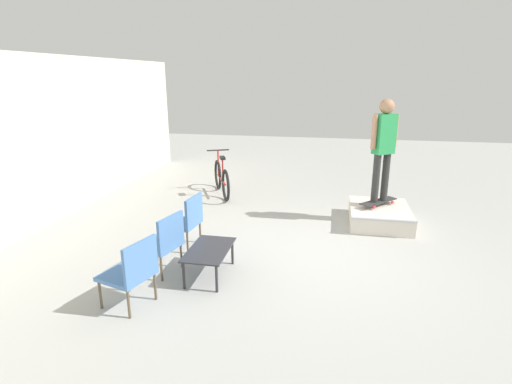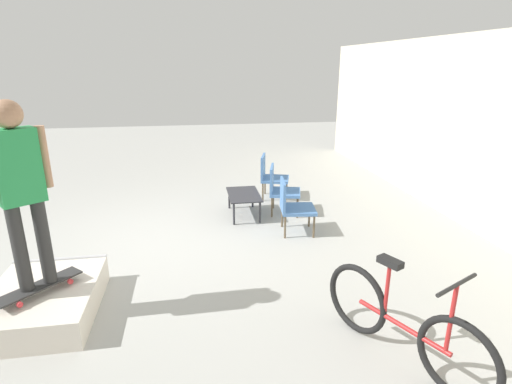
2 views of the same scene
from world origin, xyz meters
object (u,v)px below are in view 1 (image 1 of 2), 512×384
Objects in this scene: patio_chair_center at (163,241)px; bicycle at (222,179)px; skateboard_on_ramp at (378,201)px; skate_ramp_box at (379,215)px; person_skater at (384,142)px; coffee_table at (209,252)px; patio_chair_right at (186,219)px; patio_chair_left at (132,270)px.

patio_chair_center is 0.54× the size of bicycle.
bicycle is at bearing 115.42° from skateboard_on_ramp.
skate_ramp_box is 1.35m from person_skater.
skate_ramp_box is 3.58m from bicycle.
person_skater is (0.09, 0.03, 1.35)m from skate_ramp_box.
bicycle is (3.77, 0.90, 0.02)m from coffee_table.
patio_chair_right is at bearing 159.09° from bicycle.
skate_ramp_box is 3.55m from patio_chair_right.
patio_chair_left and patio_chair_right have the same top height.
person_skater is (0.00, -0.00, 1.11)m from skateboard_on_ramp.
patio_chair_left is at bearing -167.73° from person_skater.
coffee_table is 1.10m from patio_chair_left.
patio_chair_center is at bearing 92.05° from coffee_table.
skateboard_on_ramp is at bearing 127.20° from patio_chair_right.
bicycle is at bearing -160.92° from patio_chair_left.
skate_ramp_box is 1.60× the size of patio_chair_right.
skateboard_on_ramp is at bearing -134.67° from bicycle.
person_skater reaches higher than patio_chair_center.
coffee_table is at bearing -169.28° from person_skater.
skate_ramp_box is 1.60× the size of patio_chair_center.
skateboard_on_ramp is 4.07m from patio_chair_center.
skate_ramp_box is 0.86× the size of bicycle.
patio_chair_left is at bearing -176.99° from skateboard_on_ramp.
coffee_table is at bearing 106.80° from patio_chair_center.
skateboard_on_ramp is at bearing 16.14° from skate_ramp_box.
coffee_table is 0.66m from patio_chair_center.
person_skater is at bearing -42.81° from coffee_table.
skateboard_on_ramp is 1.11m from person_skater.
skateboard_on_ramp is 3.56m from patio_chair_right.
patio_chair_right is (-1.69, 3.11, 0.31)m from skate_ramp_box.
patio_chair_right is at bearing 173.55° from person_skater.
patio_chair_center is at bearing 7.03° from patio_chair_right.
patio_chair_center and patio_chair_right have the same top height.
person_skater reaches higher than coffee_table.
patio_chair_right is (0.85, 0.65, 0.12)m from coffee_table.
patio_chair_center is 0.87m from patio_chair_right.
skateboard_on_ramp is at bearing 154.77° from patio_chair_left.
skate_ramp_box is 0.74× the size of person_skater.
skate_ramp_box is at bearing -44.13° from coffee_table.
bicycle is at bearing -167.91° from patio_chair_right.
patio_chair_center is (-2.65, 3.08, 0.08)m from skateboard_on_ramp.
patio_chair_left and patio_chair_center have the same top height.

